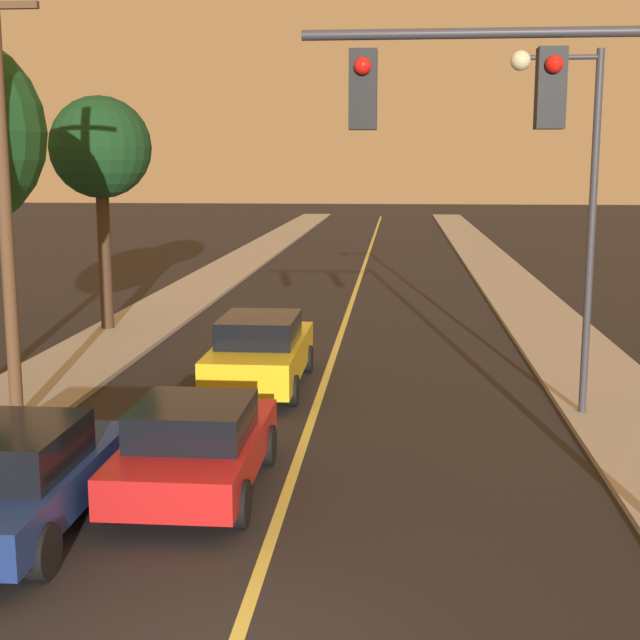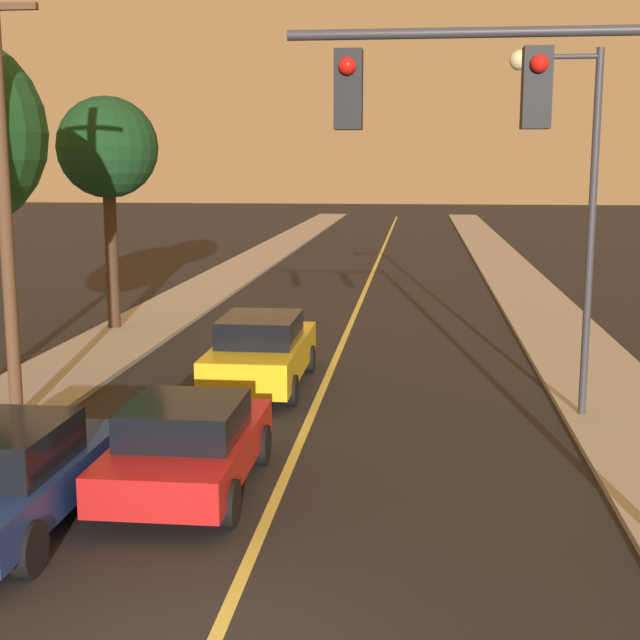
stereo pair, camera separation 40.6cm
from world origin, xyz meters
The scene contains 10 objects.
road_surface centered at (0.00, 36.00, 0.01)m, with size 9.49×80.00×0.01m.
sidewalk_left centered at (-6.00, 36.00, 0.06)m, with size 2.50×80.00×0.12m.
sidewalk_right centered at (6.00, 36.00, 0.06)m, with size 2.50×80.00×0.12m.
car_near_lane_front centered at (-1.33, 4.72, 0.71)m, with size 1.95×4.04×1.39m.
car_near_lane_second centered at (-1.33, 10.96, 0.80)m, with size 1.92×4.73×1.58m.
car_outer_lane_front centered at (-3.42, 3.10, 0.75)m, with size 2.10×4.26×1.46m.
traffic_signal_mast centered at (3.63, 3.01, 4.64)m, with size 4.80×0.42×6.34m.
streetlamp_right centered at (4.71, 9.16, 4.41)m, with size 1.65×0.36×6.65m.
utility_pole_left centered at (-5.35, 7.70, 4.22)m, with size 1.60×0.24×7.88m.
tree_left_far centered at (-6.69, 16.95, 5.14)m, with size 2.81×2.81×6.49m.
Camera 1 is at (1.56, -7.53, 4.76)m, focal length 50.00 mm.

